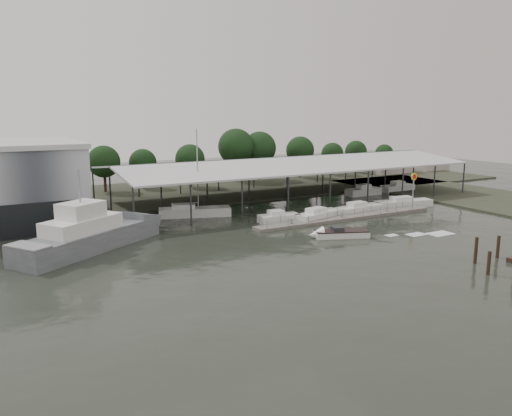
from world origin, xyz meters
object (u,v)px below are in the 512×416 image
shell_fuel_sign (414,184)px  grey_trawler (91,234)px  white_sailboat (194,212)px  speedboat_underway (337,234)px

shell_fuel_sign → grey_trawler: (-44.91, 1.63, -2.35)m
grey_trawler → white_sailboat: white_sailboat is taller
shell_fuel_sign → speedboat_underway: (-19.33, -7.00, -3.53)m
speedboat_underway → shell_fuel_sign: bearing=-138.4°
shell_fuel_sign → speedboat_underway: shell_fuel_sign is taller
shell_fuel_sign → white_sailboat: size_ratio=0.46×
white_sailboat → shell_fuel_sign: bearing=-3.6°
shell_fuel_sign → speedboat_underway: size_ratio=0.33×
grey_trawler → white_sailboat: size_ratio=1.42×
grey_trawler → white_sailboat: 18.71m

